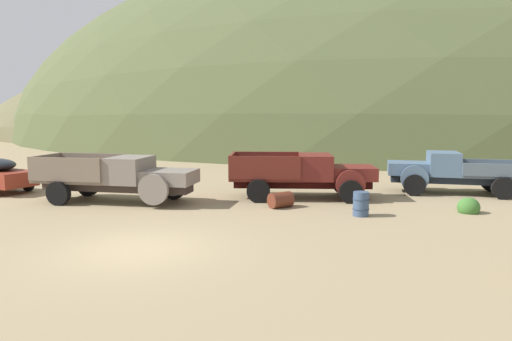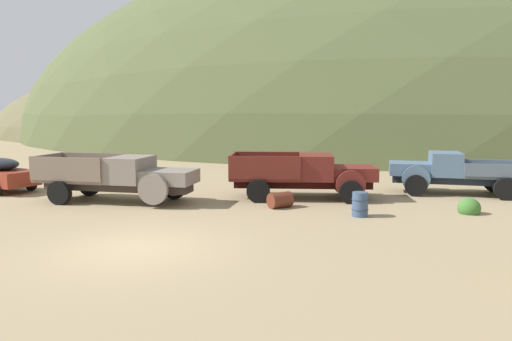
# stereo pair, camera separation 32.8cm
# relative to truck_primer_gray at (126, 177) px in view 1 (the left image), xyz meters

# --- Properties ---
(ground_plane) EXTENTS (300.00, 300.00, 0.00)m
(ground_plane) POSITION_rel_truck_primer_gray_xyz_m (3.14, -6.24, -1.03)
(ground_plane) COLOR #998460
(hill_far_right) EXTENTS (85.07, 89.54, 26.28)m
(hill_far_right) POSITION_rel_truck_primer_gray_xyz_m (-9.83, 72.44, -1.03)
(hill_far_right) COLOR brown
(hill_far_right) RESTS_ON ground
(hill_distant) EXTENTS (118.48, 79.06, 51.16)m
(hill_distant) POSITION_rel_truck_primer_gray_xyz_m (23.40, 50.84, -1.03)
(hill_distant) COLOR #4C5633
(hill_distant) RESTS_ON ground
(truck_primer_gray) EXTENTS (6.68, 2.56, 1.91)m
(truck_primer_gray) POSITION_rel_truck_primer_gray_xyz_m (0.00, 0.00, 0.00)
(truck_primer_gray) COLOR #3D322D
(truck_primer_gray) RESTS_ON ground
(truck_oxblood) EXTENTS (6.34, 3.04, 1.91)m
(truck_oxblood) POSITION_rel_truck_primer_gray_xyz_m (7.48, 2.17, -0.02)
(truck_oxblood) COLOR black
(truck_oxblood) RESTS_ON ground
(truck_chalk_blue) EXTENTS (6.05, 2.62, 1.89)m
(truck_chalk_blue) POSITION_rel_truck_primer_gray_xyz_m (13.46, 4.30, -0.03)
(truck_chalk_blue) COLOR #262D39
(truck_chalk_blue) RESTS_ON ground
(oil_drum_spare) EXTENTS (0.60, 0.60, 0.87)m
(oil_drum_spare) POSITION_rel_truck_primer_gray_xyz_m (9.37, -1.09, -0.60)
(oil_drum_spare) COLOR #384C6B
(oil_drum_spare) RESTS_ON ground
(oil_drum_tipped) EXTENTS (1.06, 1.03, 0.61)m
(oil_drum_tipped) POSITION_rel_truck_primer_gray_xyz_m (6.38, -0.07, -0.73)
(oil_drum_tipped) COLOR #5B2819
(oil_drum_tipped) RESTS_ON ground
(bush_near_barrel) EXTENTS (0.81, 0.74, 0.75)m
(bush_near_barrel) POSITION_rel_truck_primer_gray_xyz_m (13.35, 0.07, -0.84)
(bush_near_barrel) COLOR #3D702D
(bush_near_barrel) RESTS_ON ground
(bush_front_right) EXTENTS (1.08, 0.79, 0.73)m
(bush_front_right) POSITION_rel_truck_primer_gray_xyz_m (6.42, 5.24, -0.85)
(bush_front_right) COLOR #4C8438
(bush_front_right) RESTS_ON ground
(bush_between_trucks) EXTENTS (0.63, 0.68, 0.48)m
(bush_between_trucks) POSITION_rel_truck_primer_gray_xyz_m (-1.06, 2.90, -0.91)
(bush_between_trucks) COLOR #5B8E42
(bush_between_trucks) RESTS_ON ground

